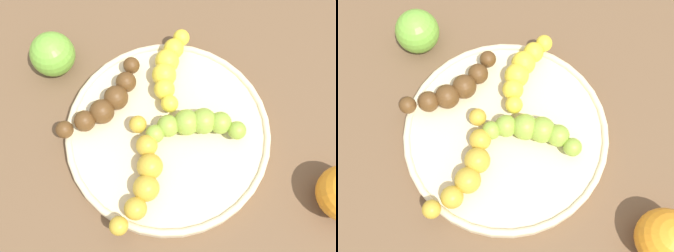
% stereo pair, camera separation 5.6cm
% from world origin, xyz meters
% --- Properties ---
extents(ground_plane, '(2.40, 2.40, 0.00)m').
position_xyz_m(ground_plane, '(0.00, 0.00, 0.00)').
color(ground_plane, brown).
extents(fruit_bowl, '(0.29, 0.29, 0.02)m').
position_xyz_m(fruit_bowl, '(0.00, 0.00, 0.01)').
color(fruit_bowl, beige).
rests_on(fruit_bowl, ground_plane).
extents(banana_overripe, '(0.13, 0.11, 0.04)m').
position_xyz_m(banana_overripe, '(0.03, 0.09, 0.04)').
color(banana_overripe, '#593819').
rests_on(banana_overripe, fruit_bowl).
extents(banana_spotted, '(0.16, 0.06, 0.04)m').
position_xyz_m(banana_spotted, '(-0.07, 0.03, 0.04)').
color(banana_spotted, gold).
rests_on(banana_spotted, fruit_bowl).
extents(banana_green, '(0.06, 0.14, 0.04)m').
position_xyz_m(banana_green, '(0.01, -0.04, 0.04)').
color(banana_green, '#8CAD38').
rests_on(banana_green, fruit_bowl).
extents(banana_yellow, '(0.14, 0.05, 0.04)m').
position_xyz_m(banana_yellow, '(0.09, 0.01, 0.04)').
color(banana_yellow, yellow).
rests_on(banana_yellow, fruit_bowl).
extents(apple_green, '(0.07, 0.07, 0.07)m').
position_xyz_m(apple_green, '(0.11, 0.18, 0.03)').
color(apple_green, '#72B238').
rests_on(apple_green, ground_plane).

